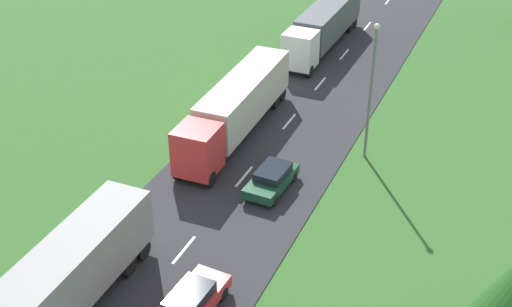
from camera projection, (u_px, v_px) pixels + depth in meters
name	position (u px, v px, depth m)	size (l,w,h in m)	color
road	(222.00, 203.00, 38.95)	(10.00, 140.00, 0.06)	#2B2B30
lane_marking_centre	(211.00, 216.00, 37.84)	(0.16, 123.71, 0.01)	white
truck_lead	(48.00, 296.00, 29.47)	(2.63, 14.07, 3.61)	red
truck_second	(236.00, 106.00, 44.68)	(2.81, 13.77, 3.60)	red
truck_third	(324.00, 25.00, 57.57)	(2.58, 13.39, 3.52)	white
car_second	(192.00, 301.00, 31.03)	(2.02, 4.39, 1.47)	red
car_third	(272.00, 179.00, 39.78)	(2.08, 4.18, 1.36)	#19472D
lamppost_second	(371.00, 86.00, 40.85)	(0.36, 0.36, 8.93)	slate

